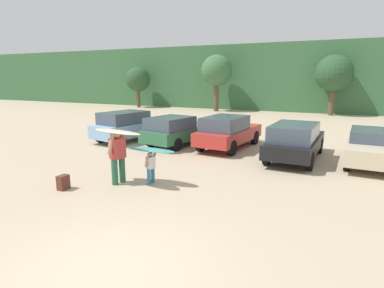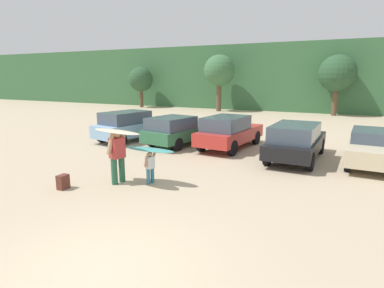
{
  "view_description": "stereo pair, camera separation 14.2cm",
  "coord_description": "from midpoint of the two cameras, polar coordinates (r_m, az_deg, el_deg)",
  "views": [
    {
      "loc": [
        3.61,
        -4.02,
        3.4
      ],
      "look_at": [
        -1.26,
        6.4,
        1.01
      ],
      "focal_mm": 29.93,
      "sensor_mm": 36.0,
      "label": 1
    },
    {
      "loc": [
        3.74,
        -3.96,
        3.4
      ],
      "look_at": [
        -1.26,
        6.4,
        1.01
      ],
      "focal_mm": 29.93,
      "sensor_mm": 36.0,
      "label": 2
    }
  ],
  "objects": [
    {
      "name": "ground_plane",
      "position": [
        6.4,
        -15.92,
        -20.82
      ],
      "size": [
        120.0,
        120.0,
        0.0
      ],
      "primitive_type": "plane",
      "color": "tan"
    },
    {
      "name": "hillside_ridge",
      "position": [
        39.25,
        20.07,
        11.07
      ],
      "size": [
        108.0,
        12.0,
        6.81
      ],
      "primitive_type": "cube",
      "color": "#38663D",
      "rests_on": "ground_plane"
    },
    {
      "name": "tree_far_left",
      "position": [
        37.84,
        -9.72,
        11.25
      ],
      "size": [
        2.77,
        2.77,
        4.58
      ],
      "color": "brown",
      "rests_on": "ground_plane"
    },
    {
      "name": "tree_center_right",
      "position": [
        33.17,
        4.29,
        12.84
      ],
      "size": [
        3.12,
        3.12,
        5.66
      ],
      "color": "brown",
      "rests_on": "ground_plane"
    },
    {
      "name": "tree_ridge_back",
      "position": [
        31.91,
        23.86,
        11.39
      ],
      "size": [
        3.25,
        3.25,
        5.4
      ],
      "color": "brown",
      "rests_on": "ground_plane"
    },
    {
      "name": "parked_car_sky_blue",
      "position": [
        17.81,
        -11.58,
        3.25
      ],
      "size": [
        2.52,
        4.42,
        1.61
      ],
      "rotation": [
        0.0,
        0.0,
        1.37
      ],
      "color": "#84ADD1",
      "rests_on": "ground_plane"
    },
    {
      "name": "parked_car_forest_green",
      "position": [
        16.46,
        -2.5,
        2.53
      ],
      "size": [
        2.66,
        5.04,
        1.5
      ],
      "rotation": [
        0.0,
        0.0,
        1.39
      ],
      "color": "#2D6642",
      "rests_on": "ground_plane"
    },
    {
      "name": "parked_car_red",
      "position": [
        15.62,
        6.15,
        2.26
      ],
      "size": [
        2.19,
        4.59,
        1.6
      ],
      "rotation": [
        0.0,
        0.0,
        1.47
      ],
      "color": "#B72D28",
      "rests_on": "ground_plane"
    },
    {
      "name": "parked_car_black",
      "position": [
        14.01,
        17.62,
        0.64
      ],
      "size": [
        2.0,
        4.79,
        1.55
      ],
      "rotation": [
        0.0,
        0.0,
        1.53
      ],
      "color": "black",
      "rests_on": "ground_plane"
    },
    {
      "name": "parked_car_champagne",
      "position": [
        14.6,
        29.46,
        -0.33
      ],
      "size": [
        2.16,
        4.75,
        1.37
      ],
      "rotation": [
        0.0,
        0.0,
        1.52
      ],
      "color": "beige",
      "rests_on": "ground_plane"
    },
    {
      "name": "person_adult",
      "position": [
        10.58,
        -13.48,
        -1.65
      ],
      "size": [
        0.42,
        0.8,
        1.78
      ],
      "rotation": [
        0.0,
        0.0,
        2.91
      ],
      "color": "#26593F",
      "rests_on": "ground_plane"
    },
    {
      "name": "person_child",
      "position": [
        10.46,
        -7.77,
        -3.86
      ],
      "size": [
        0.25,
        0.52,
        1.07
      ],
      "rotation": [
        0.0,
        0.0,
        2.91
      ],
      "color": "teal",
      "rests_on": "ground_plane"
    },
    {
      "name": "surfboard_cream",
      "position": [
        10.27,
        -13.66,
        2.16
      ],
      "size": [
        2.06,
        0.92,
        0.08
      ],
      "rotation": [
        0.0,
        0.0,
        2.96
      ],
      "color": "beige"
    },
    {
      "name": "surfboard_teal",
      "position": [
        10.31,
        -7.8,
        -1.02
      ],
      "size": [
        1.74,
        0.5,
        0.08
      ],
      "rotation": [
        0.0,
        0.0,
        3.13
      ],
      "color": "teal"
    },
    {
      "name": "backpack_dropped",
      "position": [
        10.74,
        -22.32,
        -6.35
      ],
      "size": [
        0.24,
        0.34,
        0.45
      ],
      "color": "#592D23",
      "rests_on": "ground_plane"
    }
  ]
}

